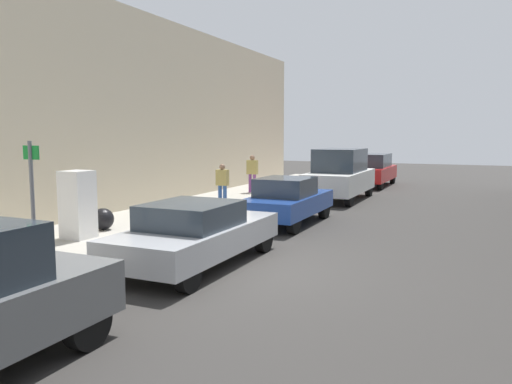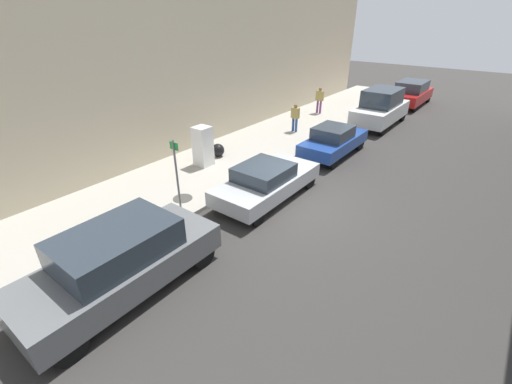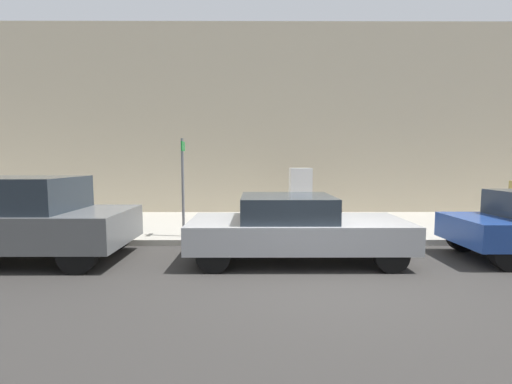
# 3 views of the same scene
# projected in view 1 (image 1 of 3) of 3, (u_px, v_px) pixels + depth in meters

# --- Properties ---
(ground_plane) EXTENTS (80.00, 80.00, 0.00)m
(ground_plane) POSITION_uv_depth(u_px,v_px,m) (247.00, 268.00, 10.36)
(ground_plane) COLOR #383533
(sidewalk_slab) EXTENTS (4.62, 44.00, 0.15)m
(sidewalk_slab) POSITION_uv_depth(u_px,v_px,m) (79.00, 245.00, 12.23)
(sidewalk_slab) COLOR #B2ADA0
(sidewalk_slab) RESTS_ON ground
(discarded_refrigerator) EXTENTS (0.67, 0.69, 1.71)m
(discarded_refrigerator) POSITION_uv_depth(u_px,v_px,m) (78.00, 205.00, 12.58)
(discarded_refrigerator) COLOR white
(discarded_refrigerator) RESTS_ON sidewalk_slab
(manhole_cover) EXTENTS (0.70, 0.70, 0.02)m
(manhole_cover) POSITION_uv_depth(u_px,v_px,m) (40.00, 271.00, 9.58)
(manhole_cover) COLOR #47443F
(manhole_cover) RESTS_ON sidewalk_slab
(street_sign_post) EXTENTS (0.36, 0.07, 2.51)m
(street_sign_post) POSITION_uv_depth(u_px,v_px,m) (33.00, 205.00, 8.64)
(street_sign_post) COLOR slate
(street_sign_post) RESTS_ON sidewalk_slab
(fire_hydrant) EXTENTS (0.22, 0.22, 0.75)m
(fire_hydrant) POSITION_uv_depth(u_px,v_px,m) (258.00, 200.00, 17.17)
(fire_hydrant) COLOR red
(fire_hydrant) RESTS_ON sidewalk_slab
(trash_bag) EXTENTS (0.60, 0.60, 0.60)m
(trash_bag) POSITION_uv_depth(u_px,v_px,m) (103.00, 219.00, 13.72)
(trash_bag) COLOR black
(trash_bag) RESTS_ON sidewalk_slab
(pedestrian_walking_far) EXTENTS (0.49, 0.23, 1.69)m
(pedestrian_walking_far) POSITION_uv_depth(u_px,v_px,m) (252.00, 171.00, 22.42)
(pedestrian_walking_far) COLOR #7A3D7F
(pedestrian_walking_far) RESTS_ON sidewalk_slab
(pedestrian_standing_near) EXTENTS (0.45, 0.22, 1.55)m
(pedestrian_standing_near) POSITION_uv_depth(u_px,v_px,m) (222.00, 182.00, 18.16)
(pedestrian_standing_near) COLOR #2D5193
(pedestrian_standing_near) RESTS_ON sidewalk_slab
(parked_sedan_silver) EXTENTS (1.87, 4.48, 1.37)m
(parked_sedan_silver) POSITION_uv_depth(u_px,v_px,m) (196.00, 233.00, 10.49)
(parked_sedan_silver) COLOR silver
(parked_sedan_silver) RESTS_ON ground
(parked_hatchback_blue) EXTENTS (1.72, 4.13, 1.45)m
(parked_hatchback_blue) POSITION_uv_depth(u_px,v_px,m) (287.00, 200.00, 15.38)
(parked_hatchback_blue) COLOR #23479E
(parked_hatchback_blue) RESTS_ON ground
(parked_van_white) EXTENTS (1.97, 4.86, 2.17)m
(parked_van_white) POSITION_uv_depth(u_px,v_px,m) (340.00, 175.00, 20.97)
(parked_van_white) COLOR silver
(parked_van_white) RESTS_ON ground
(parked_suv_red) EXTENTS (1.99, 4.84, 1.73)m
(parked_suv_red) POSITION_uv_depth(u_px,v_px,m) (371.00, 169.00, 26.78)
(parked_suv_red) COLOR red
(parked_suv_red) RESTS_ON ground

